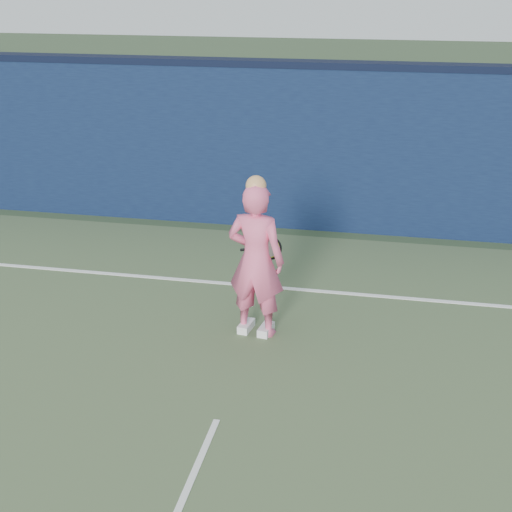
# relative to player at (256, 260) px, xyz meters

# --- Properties ---
(ground) EXTENTS (80.00, 80.00, 0.00)m
(ground) POSITION_rel_player_xyz_m (-0.01, -2.77, -0.89)
(ground) COLOR #2A3C25
(ground) RESTS_ON ground
(backstop_wall) EXTENTS (24.00, 0.40, 2.50)m
(backstop_wall) POSITION_rel_player_xyz_m (-0.01, 3.73, 0.36)
(backstop_wall) COLOR black
(backstop_wall) RESTS_ON ground
(wall_cap) EXTENTS (24.00, 0.42, 0.10)m
(wall_cap) POSITION_rel_player_xyz_m (-0.01, 3.73, 1.66)
(wall_cap) COLOR black
(wall_cap) RESTS_ON backstop_wall
(player) EXTENTS (0.70, 0.52, 1.85)m
(player) POSITION_rel_player_xyz_m (0.00, 0.00, 0.00)
(player) COLOR #EE5C88
(player) RESTS_ON ground
(racket) EXTENTS (0.52, 0.18, 0.29)m
(racket) POSITION_rel_player_xyz_m (0.05, 0.41, -0.01)
(racket) COLOR black
(racket) RESTS_ON ground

